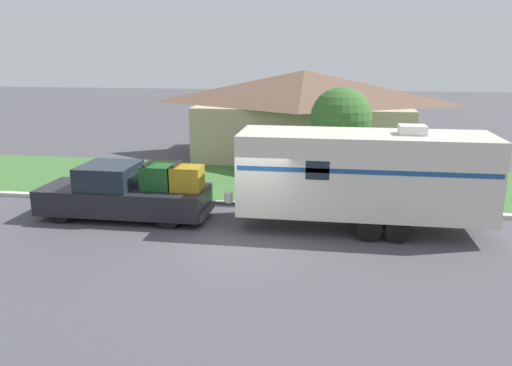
% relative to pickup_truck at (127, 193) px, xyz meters
% --- Properties ---
extents(ground_plane, '(120.00, 120.00, 0.00)m').
position_rel_pickup_truck_xyz_m(ground_plane, '(4.42, -1.95, -0.87)').
color(ground_plane, '#47474C').
extents(curb_strip, '(80.00, 0.30, 0.14)m').
position_rel_pickup_truck_xyz_m(curb_strip, '(4.42, 1.80, -0.80)').
color(curb_strip, beige).
rests_on(curb_strip, ground_plane).
extents(lawn_strip, '(80.00, 7.00, 0.03)m').
position_rel_pickup_truck_xyz_m(lawn_strip, '(4.42, 5.45, -0.85)').
color(lawn_strip, '#3D6B33').
rests_on(lawn_strip, ground_plane).
extents(house_across_street, '(11.78, 6.62, 4.59)m').
position_rel_pickup_truck_xyz_m(house_across_street, '(5.37, 11.22, 1.51)').
color(house_across_street, tan).
rests_on(house_across_street, ground_plane).
extents(pickup_truck, '(5.82, 2.09, 2.00)m').
position_rel_pickup_truck_xyz_m(pickup_truck, '(0.00, 0.00, 0.00)').
color(pickup_truck, black).
rests_on(pickup_truck, ground_plane).
extents(travel_trailer, '(8.76, 2.42, 3.41)m').
position_rel_pickup_truck_xyz_m(travel_trailer, '(7.90, -0.00, 0.98)').
color(travel_trailer, black).
rests_on(travel_trailer, ground_plane).
extents(mailbox, '(0.48, 0.20, 1.25)m').
position_rel_pickup_truck_xyz_m(mailbox, '(-2.37, 2.88, 0.10)').
color(mailbox, brown).
rests_on(mailbox, ground_plane).
extents(tree_in_yard, '(2.57, 2.57, 4.15)m').
position_rel_pickup_truck_xyz_m(tree_in_yard, '(7.25, 5.58, 1.99)').
color(tree_in_yard, brown).
rests_on(tree_in_yard, ground_plane).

